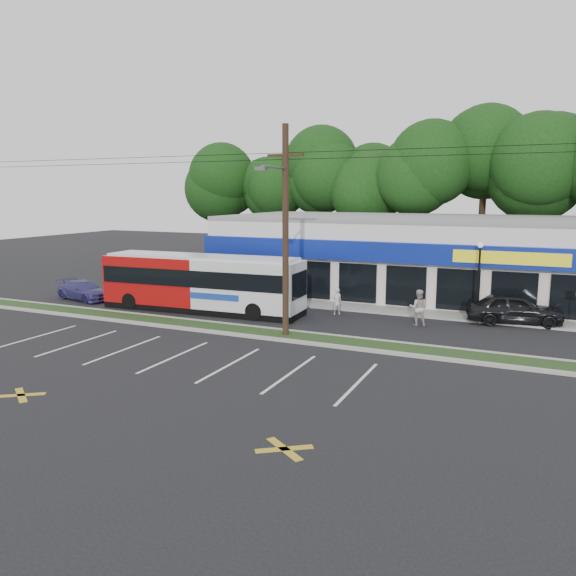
# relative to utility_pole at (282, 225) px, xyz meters

# --- Properties ---
(ground) EXTENTS (120.00, 120.00, 0.00)m
(ground) POSITION_rel_utility_pole_xyz_m (-2.83, -0.93, -5.41)
(ground) COLOR black
(ground) RESTS_ON ground
(grass_strip) EXTENTS (40.00, 1.60, 0.12)m
(grass_strip) POSITION_rel_utility_pole_xyz_m (-2.83, 0.07, -5.35)
(grass_strip) COLOR #1C3315
(grass_strip) RESTS_ON ground
(curb_south) EXTENTS (40.00, 0.25, 0.14)m
(curb_south) POSITION_rel_utility_pole_xyz_m (-2.83, -0.78, -5.34)
(curb_south) COLOR #9E9E93
(curb_south) RESTS_ON ground
(curb_north) EXTENTS (40.00, 0.25, 0.14)m
(curb_north) POSITION_rel_utility_pole_xyz_m (-2.83, 0.92, -5.34)
(curb_north) COLOR #9E9E93
(curb_north) RESTS_ON ground
(sidewalk) EXTENTS (32.00, 2.20, 0.10)m
(sidewalk) POSITION_rel_utility_pole_xyz_m (2.17, 8.07, -5.36)
(sidewalk) COLOR #9E9E93
(sidewalk) RESTS_ON ground
(strip_mall) EXTENTS (25.00, 12.55, 5.30)m
(strip_mall) POSITION_rel_utility_pole_xyz_m (2.67, 14.99, -2.76)
(strip_mall) COLOR silver
(strip_mall) RESTS_ON ground
(utility_pole) EXTENTS (50.00, 2.77, 10.00)m
(utility_pole) POSITION_rel_utility_pole_xyz_m (0.00, 0.00, 0.00)
(utility_pole) COLOR black
(utility_pole) RESTS_ON ground
(lamp_post) EXTENTS (0.30, 0.30, 4.25)m
(lamp_post) POSITION_rel_utility_pole_xyz_m (8.17, 7.87, -2.74)
(lamp_post) COLOR black
(lamp_post) RESTS_ON ground
(tree_line) EXTENTS (46.76, 6.76, 11.83)m
(tree_line) POSITION_rel_utility_pole_xyz_m (1.17, 25.07, 3.00)
(tree_line) COLOR black
(tree_line) RESTS_ON ground
(metrobus) EXTENTS (12.38, 3.18, 3.30)m
(metrobus) POSITION_rel_utility_pole_xyz_m (-6.85, 3.57, -3.67)
(metrobus) COLOR #A00C0C
(metrobus) RESTS_ON ground
(car_dark) EXTENTS (5.14, 2.86, 1.65)m
(car_dark) POSITION_rel_utility_pole_xyz_m (10.10, 7.57, -4.59)
(car_dark) COLOR black
(car_dark) RESTS_ON ground
(car_silver) EXTENTS (4.68, 2.18, 1.49)m
(car_silver) POSITION_rel_utility_pole_xyz_m (-11.83, 5.63, -4.67)
(car_silver) COLOR #A1A5A8
(car_silver) RESTS_ON ground
(car_blue) EXTENTS (4.52, 2.61, 1.23)m
(car_blue) POSITION_rel_utility_pole_xyz_m (-15.83, 3.38, -4.80)
(car_blue) COLOR navy
(car_blue) RESTS_ON ground
(pedestrian_a) EXTENTS (0.67, 0.63, 1.54)m
(pedestrian_a) POSITION_rel_utility_pole_xyz_m (0.73, 5.87, -4.64)
(pedestrian_a) COLOR beige
(pedestrian_a) RESTS_ON ground
(pedestrian_b) EXTENTS (1.06, 0.91, 1.92)m
(pedestrian_b) POSITION_rel_utility_pole_xyz_m (5.52, 5.07, -4.45)
(pedestrian_b) COLOR #B8AAA5
(pedestrian_b) RESTS_ON ground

